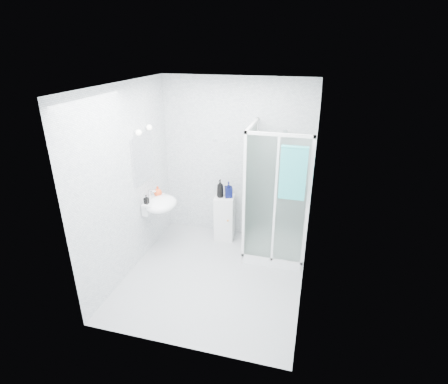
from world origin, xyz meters
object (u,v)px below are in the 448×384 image
(storage_cabinet, at_px, (224,218))
(soap_dispenser_black, at_px, (146,199))
(shower_enclosure, at_px, (271,228))
(hand_towel, at_px, (293,172))
(wall_basin, at_px, (159,204))
(shampoo_bottle_a, at_px, (220,188))
(shampoo_bottle_b, at_px, (229,190))
(soap_dispenser_orange, at_px, (158,191))

(storage_cabinet, bearing_deg, soap_dispenser_black, -146.99)
(shower_enclosure, height_order, hand_towel, shower_enclosure)
(wall_basin, height_order, shampoo_bottle_a, shampoo_bottle_a)
(hand_towel, relative_size, shampoo_bottle_b, 2.80)
(wall_basin, relative_size, hand_towel, 0.77)
(shower_enclosure, xyz_separation_m, soap_dispenser_orange, (-1.73, -0.18, 0.50))
(storage_cabinet, distance_m, shampoo_bottle_a, 0.53)
(shampoo_bottle_a, height_order, soap_dispenser_orange, shampoo_bottle_a)
(shampoo_bottle_b, xyz_separation_m, soap_dispenser_orange, (-1.00, -0.48, 0.06))
(storage_cabinet, bearing_deg, hand_towel, -37.88)
(shampoo_bottle_b, bearing_deg, storage_cabinet, -173.05)
(hand_towel, bearing_deg, shampoo_bottle_a, 149.90)
(soap_dispenser_black, bearing_deg, wall_basin, 53.78)
(storage_cabinet, distance_m, hand_towel, 1.73)
(soap_dispenser_orange, xyz_separation_m, soap_dispenser_black, (-0.04, -0.30, -0.01))
(shower_enclosure, distance_m, soap_dispenser_black, 1.90)
(shampoo_bottle_a, bearing_deg, shampoo_bottle_b, 13.66)
(hand_towel, relative_size, soap_dispenser_black, 5.31)
(shower_enclosure, xyz_separation_m, storage_cabinet, (-0.80, 0.29, -0.07))
(soap_dispenser_orange, relative_size, soap_dispenser_black, 1.19)
(wall_basin, bearing_deg, storage_cabinet, 35.47)
(storage_cabinet, xyz_separation_m, soap_dispenser_black, (-0.98, -0.77, 0.55))
(storage_cabinet, relative_size, shampoo_bottle_b, 2.90)
(shower_enclosure, bearing_deg, soap_dispenser_orange, -173.99)
(wall_basin, xyz_separation_m, soap_dispenser_black, (-0.12, -0.17, 0.13))
(shampoo_bottle_b, bearing_deg, soap_dispenser_black, -143.05)
(wall_basin, height_order, storage_cabinet, wall_basin)
(shower_enclosure, height_order, shampoo_bottle_b, shower_enclosure)
(shower_enclosure, height_order, soap_dispenser_black, shower_enclosure)
(storage_cabinet, xyz_separation_m, hand_towel, (1.09, -0.69, 1.15))
(shampoo_bottle_b, xyz_separation_m, soap_dispenser_black, (-1.04, -0.78, 0.05))
(wall_basin, xyz_separation_m, soap_dispenser_orange, (-0.08, 0.13, 0.15))
(shower_enclosure, distance_m, soap_dispenser_orange, 1.81)
(hand_towel, height_order, shampoo_bottle_b, hand_towel)
(soap_dispenser_orange, bearing_deg, storage_cabinet, 26.99)
(soap_dispenser_black, bearing_deg, shampoo_bottle_b, 36.95)
(wall_basin, bearing_deg, soap_dispenser_orange, 120.43)
(shower_enclosure, xyz_separation_m, wall_basin, (-1.66, -0.32, 0.35))
(storage_cabinet, bearing_deg, shampoo_bottle_a, -165.43)
(shower_enclosure, bearing_deg, soap_dispenser_black, -164.81)
(shower_enclosure, bearing_deg, hand_towel, -54.22)
(storage_cabinet, xyz_separation_m, shampoo_bottle_b, (0.06, 0.01, 0.51))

